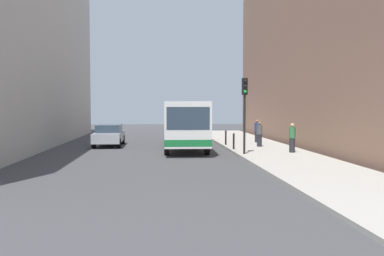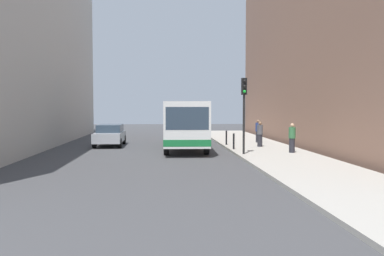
% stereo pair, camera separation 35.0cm
% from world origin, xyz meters
% --- Properties ---
extents(ground_plane, '(80.00, 80.00, 0.00)m').
position_xyz_m(ground_plane, '(0.00, 0.00, 0.00)').
color(ground_plane, '#424244').
extents(sidewalk, '(4.40, 40.00, 0.15)m').
position_xyz_m(sidewalk, '(5.40, 0.00, 0.07)').
color(sidewalk, '#ADA89E').
rests_on(sidewalk, ground).
extents(building_right, '(7.00, 32.00, 13.90)m').
position_xyz_m(building_right, '(11.50, 4.00, 6.95)').
color(building_right, '#936B56').
rests_on(building_right, ground).
extents(bus, '(2.84, 11.09, 3.00)m').
position_xyz_m(bus, '(0.63, 3.58, 1.73)').
color(bus, white).
rests_on(bus, ground).
extents(car_beside_bus, '(1.86, 4.40, 1.48)m').
position_xyz_m(car_beside_bus, '(-4.45, 5.21, 0.78)').
color(car_beside_bus, '#A5A8AD').
rests_on(car_beside_bus, ground).
extents(car_behind_bus, '(2.08, 4.50, 1.48)m').
position_xyz_m(car_behind_bus, '(1.23, 14.28, 0.78)').
color(car_behind_bus, '#A5A8AD').
rests_on(car_behind_bus, ground).
extents(traffic_light, '(0.28, 0.33, 4.10)m').
position_xyz_m(traffic_light, '(3.55, -1.54, 3.01)').
color(traffic_light, black).
rests_on(traffic_light, sidewalk).
extents(bollard_near, '(0.11, 0.11, 0.95)m').
position_xyz_m(bollard_near, '(3.45, 1.03, 0.62)').
color(bollard_near, black).
rests_on(bollard_near, sidewalk).
extents(bollard_mid, '(0.11, 0.11, 0.95)m').
position_xyz_m(bollard_mid, '(3.45, 3.88, 0.62)').
color(bollard_mid, black).
rests_on(bollard_mid, sidewalk).
extents(pedestrian_near_signal, '(0.38, 0.38, 1.64)m').
position_xyz_m(pedestrian_near_signal, '(6.38, -1.03, 0.96)').
color(pedestrian_near_signal, '#26262D').
rests_on(pedestrian_near_signal, sidewalk).
extents(pedestrian_mid_sidewalk, '(0.38, 0.38, 1.61)m').
position_xyz_m(pedestrian_mid_sidewalk, '(5.39, 2.45, 0.95)').
color(pedestrian_mid_sidewalk, '#26262D').
rests_on(pedestrian_mid_sidewalk, sidewalk).
extents(pedestrian_far_sidewalk, '(0.38, 0.38, 1.62)m').
position_xyz_m(pedestrian_far_sidewalk, '(6.01, 5.55, 0.96)').
color(pedestrian_far_sidewalk, '#26262D').
rests_on(pedestrian_far_sidewalk, sidewalk).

